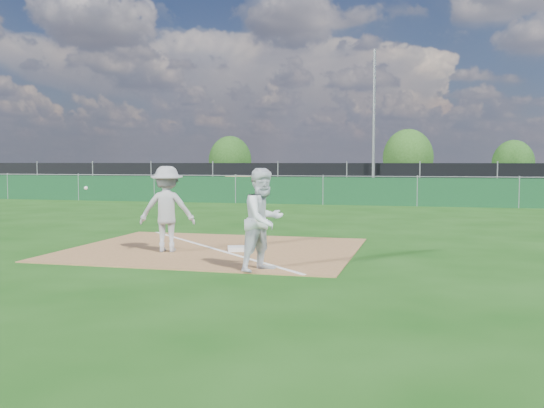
{
  "coord_description": "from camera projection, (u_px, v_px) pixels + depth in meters",
  "views": [
    {
      "loc": [
        4.4,
        -11.1,
        1.87
      ],
      "look_at": [
        1.29,
        1.0,
        1.0
      ],
      "focal_mm": 40.0,
      "sensor_mm": 36.0,
      "label": 1
    }
  ],
  "objects": [
    {
      "name": "ground",
      "position": [
        300.0,
        214.0,
        21.6
      ],
      "size": [
        90.0,
        90.0,
        0.0
      ],
      "primitive_type": "plane",
      "color": "#14430E",
      "rests_on": "ground"
    },
    {
      "name": "play_at_first",
      "position": [
        167.0,
        209.0,
        12.46
      ],
      "size": [
        2.57,
        0.94,
        1.76
      ],
      "color": "#ACACAF",
      "rests_on": "infield_dirt"
    },
    {
      "name": "infield_dirt",
      "position": [
        213.0,
        249.0,
        12.91
      ],
      "size": [
        6.0,
        5.0,
        0.02
      ],
      "primitive_type": "cube",
      "color": "olive",
      "rests_on": "ground"
    },
    {
      "name": "foul_line",
      "position": [
        213.0,
        249.0,
        12.91
      ],
      "size": [
        5.01,
        5.01,
        0.01
      ],
      "primitive_type": "cube",
      "rotation": [
        0.0,
        0.0,
        0.79
      ],
      "color": "white",
      "rests_on": "infield_dirt"
    },
    {
      "name": "runner",
      "position": [
        264.0,
        220.0,
        10.31
      ],
      "size": [
        1.01,
        1.08,
        1.77
      ],
      "primitive_type": "imported",
      "rotation": [
        0.0,
        0.0,
        1.05
      ],
      "color": "silver",
      "rests_on": "ground"
    },
    {
      "name": "parking_lot",
      "position": [
        357.0,
        191.0,
        39.0
      ],
      "size": [
        46.0,
        9.0,
        0.01
      ],
      "primitive_type": "cube",
      "color": "black",
      "rests_on": "ground"
    },
    {
      "name": "car_left",
      "position": [
        247.0,
        179.0,
        39.43
      ],
      "size": [
        4.44,
        2.42,
        1.43
      ],
      "primitive_type": "imported",
      "rotation": [
        0.0,
        0.0,
        1.39
      ],
      "color": "#A9ACB1",
      "rests_on": "parking_lot"
    },
    {
      "name": "tree_left",
      "position": [
        230.0,
        161.0,
        45.5
      ],
      "size": [
        3.2,
        3.2,
        3.8
      ],
      "color": "#382316",
      "rests_on": "ground"
    },
    {
      "name": "light_pole",
      "position": [
        374.0,
        123.0,
        33.23
      ],
      "size": [
        0.16,
        0.16,
        8.0
      ],
      "primitive_type": "cylinder",
      "color": "slate",
      "rests_on": "ground"
    },
    {
      "name": "car_mid",
      "position": [
        368.0,
        180.0,
        38.52
      ],
      "size": [
        4.18,
        1.58,
        1.36
      ],
      "primitive_type": "imported",
      "rotation": [
        0.0,
        0.0,
        1.54
      ],
      "color": "black",
      "rests_on": "parking_lot"
    },
    {
      "name": "tree_mid",
      "position": [
        408.0,
        158.0,
        43.02
      ],
      "size": [
        3.54,
        3.54,
        4.2
      ],
      "color": "#382316",
      "rests_on": "ground"
    },
    {
      "name": "dirt_mound",
      "position": [
        238.0,
        187.0,
        31.02
      ],
      "size": [
        3.38,
        2.6,
        1.17
      ],
      "primitive_type": "ellipsoid",
      "color": "#A0844D",
      "rests_on": "ground"
    },
    {
      "name": "car_right",
      "position": [
        461.0,
        182.0,
        36.51
      ],
      "size": [
        4.95,
        3.0,
        1.34
      ],
      "primitive_type": "imported",
      "rotation": [
        0.0,
        0.0,
        1.83
      ],
      "color": "black",
      "rests_on": "parking_lot"
    },
    {
      "name": "first_base",
      "position": [
        238.0,
        249.0,
        12.63
      ],
      "size": [
        0.52,
        0.52,
        0.09
      ],
      "primitive_type": "cube",
      "rotation": [
        0.0,
        0.0,
        0.35
      ],
      "color": "silver",
      "rests_on": "infield_dirt"
    },
    {
      "name": "green_fence",
      "position": [
        323.0,
        191.0,
        26.39
      ],
      "size": [
        44.0,
        0.05,
        1.2
      ],
      "primitive_type": "cube",
      "color": "#103C1E",
      "rests_on": "ground"
    },
    {
      "name": "black_fence",
      "position": [
        347.0,
        179.0,
        34.1
      ],
      "size": [
        46.0,
        0.04,
        1.8
      ],
      "primitive_type": "cube",
      "color": "black",
      "rests_on": "ground"
    },
    {
      "name": "tree_right",
      "position": [
        513.0,
        164.0,
        42.04
      ],
      "size": [
        2.86,
        2.86,
        3.39
      ],
      "color": "#382316",
      "rests_on": "ground"
    }
  ]
}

